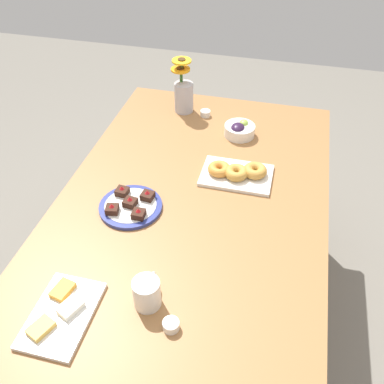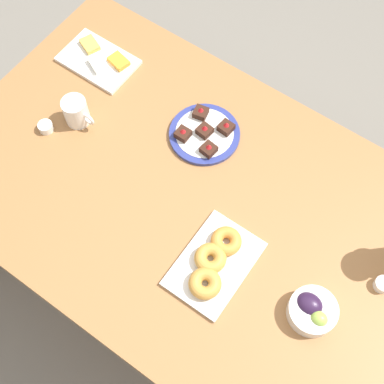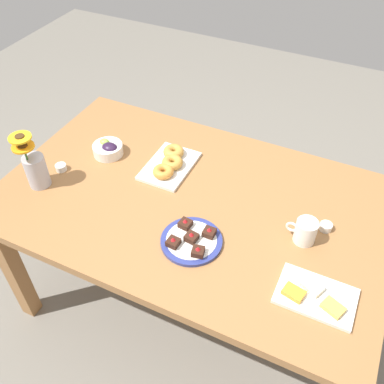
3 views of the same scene
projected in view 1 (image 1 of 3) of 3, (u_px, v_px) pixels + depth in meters
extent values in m
plane|color=slate|center=(192.00, 312.00, 2.09)|extent=(6.00, 6.00, 0.00)
cube|color=#9E6B3D|center=(192.00, 204.00, 1.62)|extent=(1.60, 1.00, 0.04)
cube|color=#9E6B3D|center=(299.00, 179.00, 2.31)|extent=(0.07, 0.07, 0.70)
cube|color=#9E6B3D|center=(151.00, 157.00, 2.47)|extent=(0.07, 0.07, 0.70)
cylinder|color=white|center=(147.00, 293.00, 1.23)|extent=(0.08, 0.08, 0.10)
cylinder|color=brown|center=(146.00, 284.00, 1.20)|extent=(0.07, 0.07, 0.00)
torus|color=white|center=(152.00, 279.00, 1.27)|extent=(0.05, 0.01, 0.05)
cylinder|color=white|center=(240.00, 130.00, 1.92)|extent=(0.14, 0.14, 0.05)
ellipsoid|color=#2D1938|center=(238.00, 128.00, 1.90)|extent=(0.08, 0.06, 0.04)
ellipsoid|color=#9EC14C|center=(244.00, 124.00, 1.92)|extent=(0.05, 0.04, 0.04)
cube|color=white|center=(62.00, 315.00, 1.23)|extent=(0.26, 0.17, 0.01)
cube|color=#EFB74C|center=(41.00, 328.00, 1.18)|extent=(0.08, 0.07, 0.02)
cube|color=white|center=(70.00, 307.00, 1.23)|extent=(0.08, 0.07, 0.02)
cube|color=orange|center=(63.00, 290.00, 1.27)|extent=(0.08, 0.06, 0.02)
cube|color=white|center=(236.00, 175.00, 1.71)|extent=(0.19, 0.28, 0.01)
torus|color=gold|center=(255.00, 171.00, 1.69)|extent=(0.09, 0.09, 0.04)
torus|color=gold|center=(236.00, 173.00, 1.68)|extent=(0.13, 0.13, 0.04)
torus|color=orange|center=(219.00, 169.00, 1.70)|extent=(0.09, 0.09, 0.04)
cylinder|color=white|center=(205.00, 113.00, 2.05)|extent=(0.05, 0.05, 0.03)
cylinder|color=#C68923|center=(205.00, 111.00, 2.05)|extent=(0.04, 0.04, 0.01)
cylinder|color=white|center=(171.00, 325.00, 1.19)|extent=(0.05, 0.05, 0.03)
cylinder|color=maroon|center=(171.00, 323.00, 1.19)|extent=(0.04, 0.04, 0.01)
cylinder|color=navy|center=(131.00, 207.00, 1.57)|extent=(0.23, 0.23, 0.01)
cylinder|color=white|center=(131.00, 206.00, 1.57)|extent=(0.19, 0.19, 0.01)
cube|color=#381E14|center=(112.00, 209.00, 1.53)|extent=(0.05, 0.05, 0.02)
cone|color=red|center=(111.00, 205.00, 1.51)|extent=(0.02, 0.02, 0.01)
cube|color=#381E14|center=(122.00, 192.00, 1.60)|extent=(0.05, 0.05, 0.02)
cone|color=red|center=(122.00, 188.00, 1.59)|extent=(0.02, 0.02, 0.01)
cube|color=#381E14|center=(139.00, 214.00, 1.51)|extent=(0.04, 0.04, 0.02)
cone|color=red|center=(138.00, 210.00, 1.50)|extent=(0.02, 0.02, 0.01)
cube|color=#381E14|center=(148.00, 196.00, 1.58)|extent=(0.05, 0.05, 0.02)
cone|color=red|center=(147.00, 192.00, 1.57)|extent=(0.02, 0.02, 0.01)
cube|color=#381E14|center=(130.00, 202.00, 1.55)|extent=(0.05, 0.05, 0.02)
cone|color=red|center=(130.00, 199.00, 1.54)|extent=(0.02, 0.02, 0.01)
cylinder|color=#B2B2BC|center=(184.00, 97.00, 2.05)|extent=(0.09, 0.09, 0.14)
cylinder|color=#3D702D|center=(182.00, 72.00, 1.98)|extent=(0.01, 0.01, 0.10)
cylinder|color=yellow|center=(182.00, 61.00, 1.95)|extent=(0.09, 0.09, 0.01)
cylinder|color=#472D14|center=(182.00, 59.00, 1.94)|extent=(0.04, 0.04, 0.01)
cylinder|color=#3D702D|center=(181.00, 76.00, 1.99)|extent=(0.01, 0.01, 0.06)
cylinder|color=orange|center=(180.00, 69.00, 1.97)|extent=(0.09, 0.09, 0.01)
cylinder|color=#472D14|center=(180.00, 68.00, 1.97)|extent=(0.04, 0.04, 0.01)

